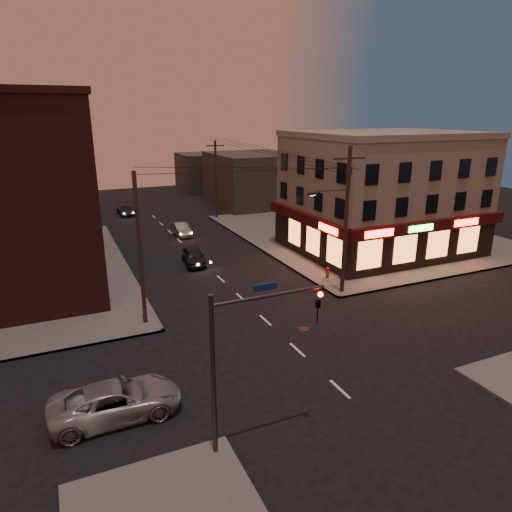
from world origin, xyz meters
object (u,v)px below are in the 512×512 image
sedan_mid (181,229)px  sedan_far (126,210)px  fire_hydrant (328,272)px  sedan_near (194,256)px  suv_cross (116,401)px

sedan_mid → sedan_far: sedan_far is taller
sedan_far → fire_hydrant: bearing=-70.7°
sedan_mid → fire_hydrant: sedan_mid is taller
sedan_near → sedan_mid: 9.84m
suv_cross → fire_hydrant: (16.97, 10.33, -0.12)m
suv_cross → fire_hydrant: size_ratio=6.21×
sedan_mid → fire_hydrant: 18.67m
sedan_far → sedan_near: bearing=-84.2°
sedan_mid → fire_hydrant: size_ratio=4.51×
sedan_near → sedan_far: 22.32m
sedan_near → sedan_mid: (1.57, 9.71, -0.07)m
sedan_near → fire_hydrant: (8.17, -7.75, -0.09)m
suv_cross → sedan_near: 20.11m
suv_cross → sedan_near: suv_cross is taller
sedan_near → fire_hydrant: size_ratio=4.87×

